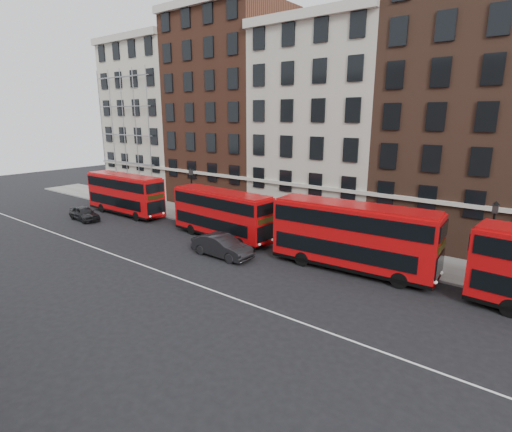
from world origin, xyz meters
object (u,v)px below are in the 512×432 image
Objects in this scene: bus_c at (352,235)px; car_front at (222,246)px; bus_b at (221,213)px; bus_a at (125,193)px; car_rear at (84,213)px.

bus_c is 9.68m from car_front.
bus_b is 2.00× the size of car_front.
bus_c is (26.15, -0.00, 0.20)m from bus_a.
car_front is at bearing -162.46° from bus_c.
bus_b is at bearing 43.12° from car_front.
bus_c is 2.23× the size of car_front.
bus_a reaches higher than bus_b.
bus_b is 4.91m from car_front.
bus_c is at bearing -76.77° from car_rear.
bus_a is 2.04× the size of car_front.
car_rear is 0.83× the size of car_front.
bus_a is at bearing 78.98° from car_front.
bus_b is 15.89m from car_rear.
bus_a is 4.59m from car_rear.
bus_c is at bearing -68.51° from car_front.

